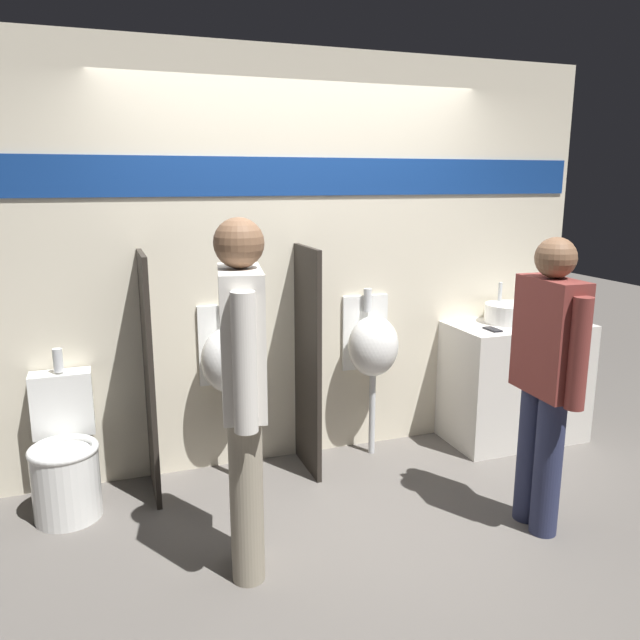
{
  "coord_description": "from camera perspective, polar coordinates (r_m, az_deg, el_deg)",
  "views": [
    {
      "loc": [
        -1.25,
        -3.33,
        1.89
      ],
      "look_at": [
        0.0,
        0.17,
        1.05
      ],
      "focal_mm": 35.0,
      "sensor_mm": 36.0,
      "label": 1
    }
  ],
  "objects": [
    {
      "name": "ground_plane",
      "position": [
        4.03,
        0.84,
        -15.24
      ],
      "size": [
        16.0,
        16.0,
        0.0
      ],
      "primitive_type": "plane",
      "color": "#5B5651"
    },
    {
      "name": "display_wall",
      "position": [
        4.16,
        -2.0,
        5.39
      ],
      "size": [
        4.23,
        0.07,
        2.7
      ],
      "color": "beige",
      "rests_on": "ground_plane"
    },
    {
      "name": "sink_counter",
      "position": [
        4.82,
        17.37,
        -5.4
      ],
      "size": [
        0.99,
        0.54,
        0.88
      ],
      "color": "silver",
      "rests_on": "ground_plane"
    },
    {
      "name": "sink_basin",
      "position": [
        4.71,
        16.89,
        0.6
      ],
      "size": [
        0.35,
        0.35,
        0.28
      ],
      "color": "white",
      "rests_on": "sink_counter"
    },
    {
      "name": "cell_phone",
      "position": [
        4.45,
        15.5,
        -0.83
      ],
      "size": [
        0.07,
        0.14,
        0.01
      ],
      "color": "black",
      "rests_on": "sink_counter"
    },
    {
      "name": "divider_near_counter",
      "position": [
        3.85,
        -15.36,
        -5.08
      ],
      "size": [
        0.03,
        0.46,
        1.48
      ],
      "color": "#28231E",
      "rests_on": "ground_plane"
    },
    {
      "name": "divider_mid",
      "position": [
        4.04,
        -1.14,
        -3.8
      ],
      "size": [
        0.03,
        0.46,
        1.48
      ],
      "color": "#28231E",
      "rests_on": "ground_plane"
    },
    {
      "name": "urinal_near_counter",
      "position": [
        3.99,
        -8.34,
        -3.62
      ],
      "size": [
        0.35,
        0.31,
        1.16
      ],
      "color": "silver",
      "rests_on": "ground_plane"
    },
    {
      "name": "urinal_far",
      "position": [
        4.28,
        4.82,
        -2.39
      ],
      "size": [
        0.35,
        0.31,
        1.16
      ],
      "color": "silver",
      "rests_on": "ground_plane"
    },
    {
      "name": "toilet",
      "position": [
        3.95,
        -22.28,
        -11.73
      ],
      "size": [
        0.38,
        0.55,
        0.93
      ],
      "color": "white",
      "rests_on": "ground_plane"
    },
    {
      "name": "person_in_vest",
      "position": [
        2.93,
        -7.07,
        -5.97
      ],
      "size": [
        0.27,
        0.6,
        1.73
      ],
      "rotation": [
        0.0,
        0.0,
        1.4
      ],
      "color": "gray",
      "rests_on": "ground_plane"
    },
    {
      "name": "person_with_lanyard",
      "position": [
        3.52,
        19.97,
        -4.61
      ],
      "size": [
        0.21,
        0.56,
        1.61
      ],
      "rotation": [
        0.0,
        0.0,
        1.52
      ],
      "color": "#282D4C",
      "rests_on": "ground_plane"
    }
  ]
}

